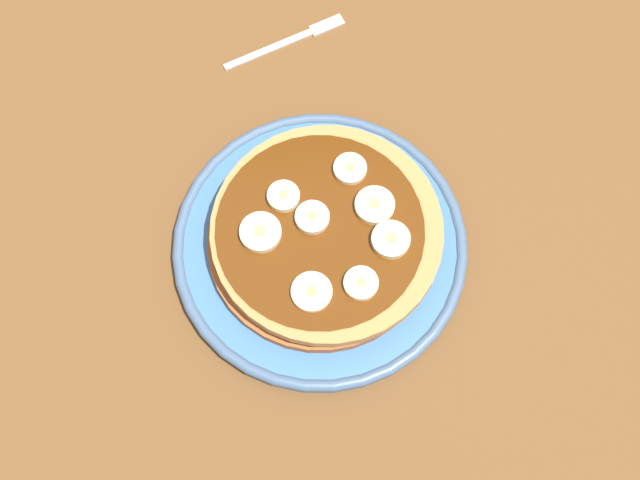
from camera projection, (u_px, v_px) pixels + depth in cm
name	position (u px, v px, depth cm)	size (l,w,h in cm)	color
ground_plane	(320.00, 255.00, 78.30)	(140.00, 140.00, 3.00)	brown
plate	(320.00, 246.00, 75.97)	(26.41, 26.41, 1.84)	#3F72B2
pancake_stack	(325.00, 234.00, 73.80)	(20.30, 20.18, 3.75)	#AD5F33
banana_slice_0	(312.00, 218.00, 72.01)	(2.97, 2.97, 0.94)	#EFE3C4
banana_slice_1	(283.00, 197.00, 72.70)	(2.83, 2.83, 0.93)	#F3F4BF
banana_slice_2	(312.00, 292.00, 69.83)	(3.44, 3.44, 0.72)	#FCEFB7
banana_slice_3	(350.00, 169.00, 73.66)	(2.92, 2.92, 0.84)	#FCE6BA
banana_slice_4	(375.00, 206.00, 72.42)	(3.45, 3.45, 0.90)	#F6EAB7
banana_slice_5	(361.00, 284.00, 70.01)	(2.92, 2.92, 0.87)	#F6EDB2
banana_slice_6	(261.00, 236.00, 71.41)	(3.57, 3.57, 0.99)	#F5E6B3
banana_slice_7	(391.00, 240.00, 71.27)	(3.31, 3.31, 1.02)	#EEEAB5
fork	(292.00, 39.00, 84.40)	(5.54, 12.50, 0.50)	silver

